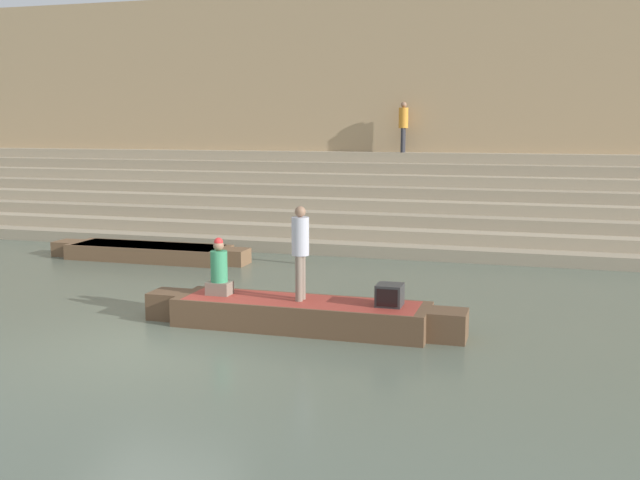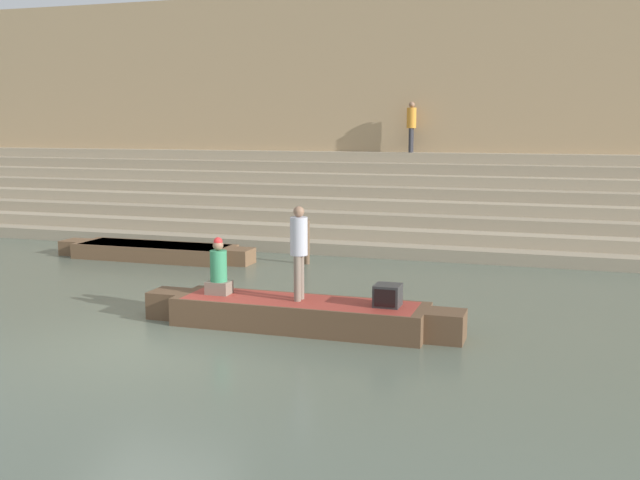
% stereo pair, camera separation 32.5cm
% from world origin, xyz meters
% --- Properties ---
extents(ground_plane, '(120.00, 120.00, 0.00)m').
position_xyz_m(ground_plane, '(0.00, 0.00, 0.00)').
color(ground_plane, '#566051').
extents(ghat_steps, '(36.00, 6.04, 2.63)m').
position_xyz_m(ghat_steps, '(0.00, 12.90, 0.93)').
color(ghat_steps, gray).
rests_on(ghat_steps, ground).
extents(back_wall, '(34.20, 1.28, 8.06)m').
position_xyz_m(back_wall, '(0.00, 15.64, 4.00)').
color(back_wall, tan).
rests_on(back_wall, ground).
extents(rowboat_main, '(5.80, 1.29, 0.50)m').
position_xyz_m(rowboat_main, '(1.90, 1.85, 0.27)').
color(rowboat_main, brown).
rests_on(rowboat_main, ground).
extents(person_standing, '(0.31, 0.31, 1.67)m').
position_xyz_m(person_standing, '(1.89, 1.88, 1.47)').
color(person_standing, '#756656').
rests_on(person_standing, rowboat_main).
extents(person_rowing, '(0.43, 0.34, 1.05)m').
position_xyz_m(person_rowing, '(0.33, 1.88, 0.93)').
color(person_rowing, '#756656').
rests_on(person_rowing, rowboat_main).
extents(tv_set, '(0.44, 0.46, 0.38)m').
position_xyz_m(tv_set, '(3.48, 1.91, 0.69)').
color(tv_set, '#2D2D2D').
rests_on(tv_set, rowboat_main).
extents(moored_boat_shore, '(5.58, 1.30, 0.40)m').
position_xyz_m(moored_boat_shore, '(-4.06, 7.13, 0.21)').
color(moored_boat_shore, brown).
rests_on(moored_boat_shore, ground).
extents(mooring_post, '(0.14, 0.14, 1.15)m').
position_xyz_m(mooring_post, '(0.06, 7.69, 0.57)').
color(mooring_post, brown).
rests_on(mooring_post, ground).
extents(person_on_steps, '(0.32, 0.32, 1.68)m').
position_xyz_m(person_on_steps, '(1.39, 14.67, 3.60)').
color(person_on_steps, '#28282D').
rests_on(person_on_steps, ghat_steps).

